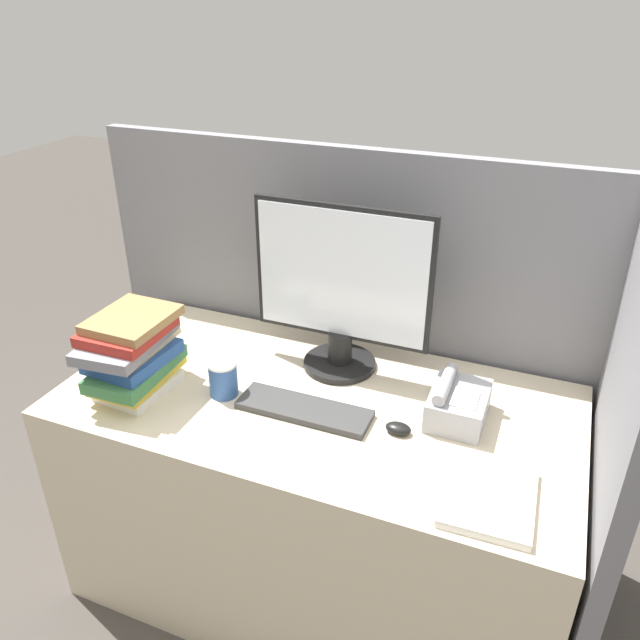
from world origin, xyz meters
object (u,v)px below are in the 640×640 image
at_px(keyboard, 304,409).
at_px(desk_telephone, 457,404).
at_px(coffee_cup, 223,378).
at_px(book_stack, 133,353).
at_px(mouse, 398,428).
at_px(monitor, 340,294).

xyz_separation_m(keyboard, desk_telephone, (0.41, 0.14, 0.04)).
height_order(keyboard, coffee_cup, coffee_cup).
bearing_deg(book_stack, desk_telephone, 13.44).
relative_size(keyboard, book_stack, 1.23).
bearing_deg(mouse, desk_telephone, 43.35).
xyz_separation_m(coffee_cup, book_stack, (-0.25, -0.08, 0.07)).
xyz_separation_m(mouse, desk_telephone, (0.13, 0.13, 0.03)).
bearing_deg(mouse, book_stack, -173.16).
distance_m(monitor, desk_telephone, 0.47).
distance_m(keyboard, desk_telephone, 0.43).
bearing_deg(mouse, monitor, 136.19).
relative_size(coffee_cup, book_stack, 0.35).
bearing_deg(keyboard, mouse, 2.47).
bearing_deg(monitor, desk_telephone, -18.58).
height_order(mouse, book_stack, book_stack).
bearing_deg(coffee_cup, keyboard, 1.30).
bearing_deg(monitor, book_stack, -145.29).
height_order(mouse, desk_telephone, desk_telephone).
xyz_separation_m(monitor, mouse, (0.27, -0.26, -0.24)).
distance_m(mouse, coffee_cup, 0.53).
height_order(keyboard, desk_telephone, desk_telephone).
height_order(monitor, mouse, monitor).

